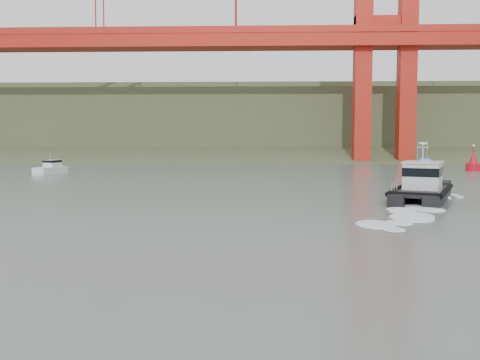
% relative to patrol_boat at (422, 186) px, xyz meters
% --- Properties ---
extents(ground, '(400.00, 400.00, 0.00)m').
position_rel_patrol_boat_xyz_m(ground, '(-11.85, -17.30, -1.16)').
color(ground, '#4A5854').
rests_on(ground, ground).
extents(headlands, '(500.00, 105.36, 27.12)m').
position_rel_patrol_boat_xyz_m(headlands, '(-11.85, 108.20, 5.88)').
color(headlands, '#3B4929').
rests_on(headlands, ground).
extents(patrol_boat, '(7.02, 10.16, 4.65)m').
position_rel_patrol_boat_xyz_m(patrol_boat, '(0.00, 0.00, 0.00)').
color(patrol_boat, black).
rests_on(patrol_boat, ground).
extents(motorboat, '(3.00, 5.53, 2.89)m').
position_rel_patrol_boat_xyz_m(motorboat, '(-39.88, 27.81, -0.44)').
color(motorboat, silver).
rests_on(motorboat, ground).
extents(nav_buoy, '(1.94, 1.94, 4.04)m').
position_rel_patrol_boat_xyz_m(nav_buoy, '(17.98, 36.00, -0.10)').
color(nav_buoy, '#B30C1A').
rests_on(nav_buoy, ground).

